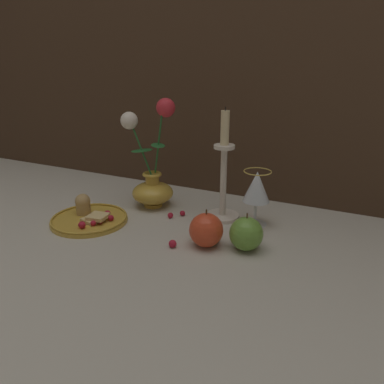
# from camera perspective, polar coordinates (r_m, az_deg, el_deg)

# --- Properties ---
(ground_plane) EXTENTS (2.40, 2.40, 0.00)m
(ground_plane) POSITION_cam_1_polar(r_m,az_deg,el_deg) (1.03, -2.00, -5.10)
(ground_plane) COLOR #B7B2A3
(ground_plane) RESTS_ON ground
(vase) EXTENTS (0.17, 0.13, 0.33)m
(vase) POSITION_cam_1_polar(r_m,az_deg,el_deg) (1.14, -6.14, 2.46)
(vase) COLOR gold
(vase) RESTS_ON ground_plane
(plate_with_pastries) EXTENTS (0.21, 0.21, 0.07)m
(plate_with_pastries) POSITION_cam_1_polar(r_m,az_deg,el_deg) (1.09, -15.45, -3.66)
(plate_with_pastries) COLOR gold
(plate_with_pastries) RESTS_ON ground_plane
(wine_glass) EXTENTS (0.07, 0.07, 0.15)m
(wine_glass) POSITION_cam_1_polar(r_m,az_deg,el_deg) (1.02, 9.81, 0.51)
(wine_glass) COLOR silver
(wine_glass) RESTS_ON ground_plane
(candlestick) EXTENTS (0.10, 0.10, 0.31)m
(candlestick) POSITION_cam_1_polar(r_m,az_deg,el_deg) (1.04, 4.80, 1.80)
(candlestick) COLOR silver
(candlestick) RESTS_ON ground_plane
(apple_beside_vase) EXTENTS (0.08, 0.08, 0.10)m
(apple_beside_vase) POSITION_cam_1_polar(r_m,az_deg,el_deg) (0.91, 2.17, -5.81)
(apple_beside_vase) COLOR #D14223
(apple_beside_vase) RESTS_ON ground_plane
(apple_near_glass) EXTENTS (0.08, 0.08, 0.09)m
(apple_near_glass) POSITION_cam_1_polar(r_m,az_deg,el_deg) (0.90, 8.25, -6.31)
(apple_near_glass) COLOR #669938
(apple_near_glass) RESTS_ON ground_plane
(berry_near_plate) EXTENTS (0.02, 0.02, 0.02)m
(berry_near_plate) POSITION_cam_1_polar(r_m,az_deg,el_deg) (1.08, -3.31, -3.56)
(berry_near_plate) COLOR #AD192D
(berry_near_plate) RESTS_ON ground_plane
(berry_front_center) EXTENTS (0.02, 0.02, 0.02)m
(berry_front_center) POSITION_cam_1_polar(r_m,az_deg,el_deg) (1.04, 0.60, -4.37)
(berry_front_center) COLOR #AD192D
(berry_front_center) RESTS_ON ground_plane
(berry_by_glass_stem) EXTENTS (0.02, 0.02, 0.02)m
(berry_by_glass_stem) POSITION_cam_1_polar(r_m,az_deg,el_deg) (0.98, 6.58, -6.06)
(berry_by_glass_stem) COLOR #AD192D
(berry_by_glass_stem) RESTS_ON ground_plane
(berry_under_candlestick) EXTENTS (0.02, 0.02, 0.02)m
(berry_under_candlestick) POSITION_cam_1_polar(r_m,az_deg,el_deg) (0.91, -2.98, -7.88)
(berry_under_candlestick) COLOR #AD192D
(berry_under_candlestick) RESTS_ON ground_plane
(berry_far_right) EXTENTS (0.02, 0.02, 0.02)m
(berry_far_right) POSITION_cam_1_polar(r_m,az_deg,el_deg) (1.09, -1.46, -3.25)
(berry_far_right) COLOR #AD192D
(berry_far_right) RESTS_ON ground_plane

